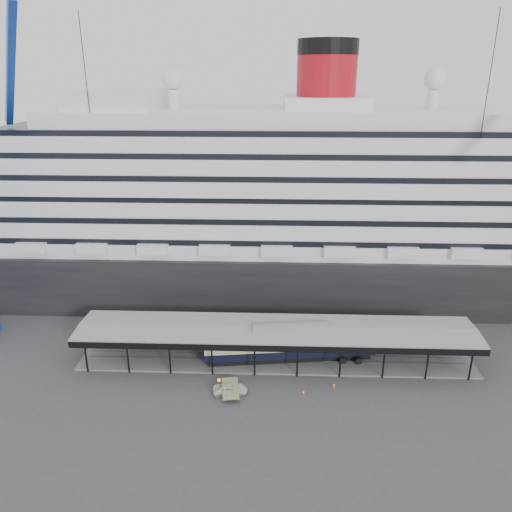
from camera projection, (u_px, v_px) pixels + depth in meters
name	position (u px, v px, depth m)	size (l,w,h in m)	color
ground	(276.00, 379.00, 67.27)	(200.00, 200.00, 0.00)	#38383B
cruise_ship	(277.00, 191.00, 90.72)	(130.00, 30.00, 43.90)	black
platform_canopy	(276.00, 345.00, 71.12)	(56.00, 9.18, 5.30)	slate
port_truck	(230.00, 389.00, 64.17)	(2.03, 4.41, 1.23)	silver
pullman_carriage	(290.00, 342.00, 70.87)	(24.44, 6.08, 23.80)	black
traffic_cone_left	(230.00, 381.00, 66.37)	(0.53, 0.53, 0.80)	#D2450B
traffic_cone_mid	(303.00, 393.00, 63.95)	(0.47, 0.47, 0.71)	red
traffic_cone_right	(334.00, 385.00, 65.43)	(0.44, 0.44, 0.68)	#E9460C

